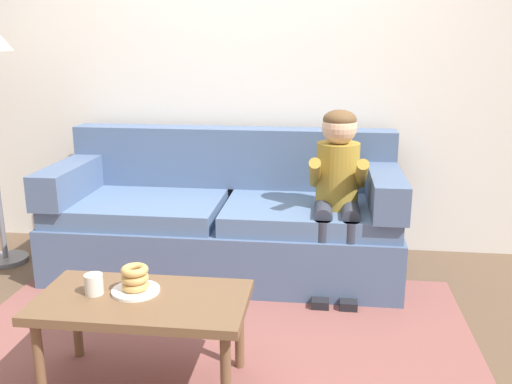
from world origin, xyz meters
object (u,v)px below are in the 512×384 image
(mug, at_px, (94,284))
(couch, at_px, (226,221))
(person_child, at_px, (337,183))
(donut, at_px, (136,285))
(toy_controller, at_px, (106,311))
(coffee_table, at_px, (142,308))

(mug, bearing_deg, couch, 76.02)
(person_child, relative_size, mug, 12.24)
(donut, bearing_deg, mug, -167.66)
(person_child, distance_m, mug, 1.58)
(person_child, xyz_separation_m, donut, (-0.89, -1.12, -0.21))
(donut, bearing_deg, person_child, 51.69)
(couch, bearing_deg, mug, -103.98)
(mug, bearing_deg, donut, 12.34)
(couch, bearing_deg, person_child, -15.83)
(donut, height_order, mug, mug)
(couch, xyz_separation_m, mug, (-0.34, -1.36, 0.14))
(couch, height_order, mug, couch)
(couch, xyz_separation_m, toy_controller, (-0.56, -0.75, -0.31))
(donut, bearing_deg, toy_controller, 124.35)
(person_child, height_order, mug, person_child)
(couch, relative_size, person_child, 2.03)
(couch, distance_m, person_child, 0.82)
(mug, xyz_separation_m, toy_controller, (-0.22, 0.61, -0.45))
(coffee_table, height_order, mug, mug)
(coffee_table, bearing_deg, couch, 84.82)
(coffee_table, xyz_separation_m, donut, (-0.04, 0.05, 0.08))
(couch, xyz_separation_m, coffee_table, (-0.12, -1.37, 0.04))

